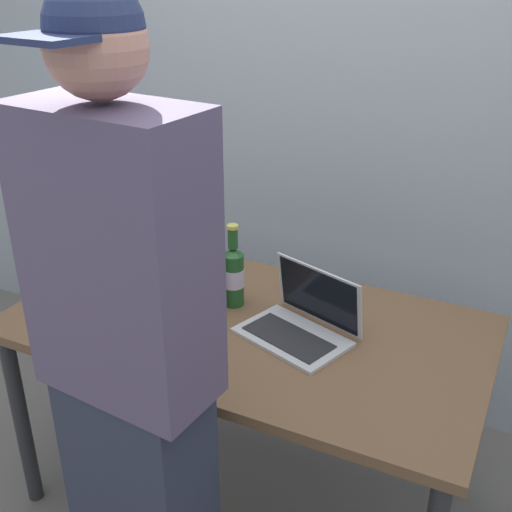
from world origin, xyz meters
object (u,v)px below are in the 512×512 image
at_px(beer_bottle_amber, 233,274).
at_px(person_figure, 130,381).
at_px(laptop, 302,321).
at_px(beer_bottle_green, 208,282).

distance_m(beer_bottle_amber, person_figure, 0.72).
distance_m(laptop, person_figure, 0.67).
relative_size(laptop, beer_bottle_green, 1.33).
relative_size(laptop, person_figure, 0.22).
bearing_deg(beer_bottle_green, laptop, 1.34).
xyz_separation_m(laptop, beer_bottle_green, (-0.34, -0.01, 0.07)).
distance_m(laptop, beer_bottle_amber, 0.30).
xyz_separation_m(beer_bottle_amber, person_figure, (0.09, -0.71, 0.06)).
distance_m(beer_bottle_green, person_figure, 0.64).
distance_m(beer_bottle_amber, beer_bottle_green, 0.10).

